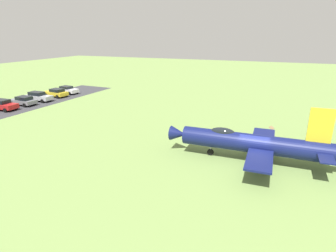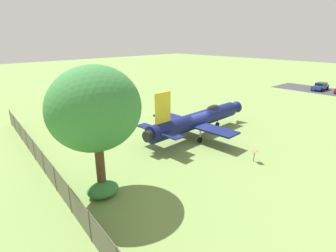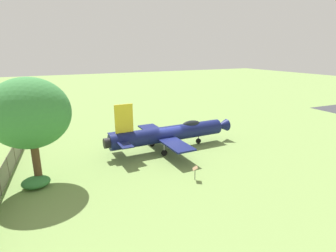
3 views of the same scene
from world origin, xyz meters
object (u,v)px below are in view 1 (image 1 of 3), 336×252
(parked_car_red, at_px, (3,105))
(parked_car_silver, at_px, (38,96))
(parked_car_yellow, at_px, (56,93))
(display_jet, at_px, (250,143))
(parked_car_white, at_px, (67,90))
(info_plaque, at_px, (271,129))
(parked_car_gray, at_px, (23,101))

(parked_car_red, bearing_deg, parked_car_silver, 86.40)
(parked_car_yellow, distance_m, parked_car_silver, 3.80)
(display_jet, height_order, parked_car_red, display_jet)
(parked_car_silver, relative_size, parked_car_red, 1.13)
(parked_car_white, bearing_deg, info_plaque, -9.92)
(display_jet, bearing_deg, parked_car_red, -7.88)
(info_plaque, distance_m, parked_car_yellow, 37.65)
(info_plaque, height_order, parked_car_yellow, parked_car_yellow)
(parked_car_yellow, bearing_deg, display_jet, 164.40)
(info_plaque, relative_size, parked_car_silver, 0.24)
(display_jet, relative_size, parked_car_red, 3.47)
(info_plaque, bearing_deg, parked_car_red, 4.41)
(parked_car_yellow, xyz_separation_m, parked_car_red, (0.62, 10.21, 0.03))
(parked_car_yellow, bearing_deg, parked_car_gray, 94.45)
(info_plaque, xyz_separation_m, parked_car_yellow, (36.93, -7.31, -0.09))
(parked_car_red, bearing_deg, parked_car_gray, 83.15)
(parked_car_white, distance_m, parked_car_yellow, 2.95)
(parked_car_red, bearing_deg, parked_car_white, 86.24)
(parked_car_gray, relative_size, parked_car_red, 1.06)
(display_jet, distance_m, info_plaque, 7.54)
(parked_car_gray, bearing_deg, parked_car_yellow, -89.22)
(parked_car_gray, bearing_deg, parked_car_silver, -85.63)
(info_plaque, bearing_deg, parked_car_yellow, -11.20)
(display_jet, bearing_deg, parked_car_white, -27.28)
(display_jet, distance_m, parked_car_red, 36.29)
(parked_car_yellow, distance_m, parked_car_gray, 6.88)
(display_jet, height_order, parked_car_white, display_jet)
(parked_car_silver, xyz_separation_m, parked_car_red, (0.27, 6.43, -0.00))
(parked_car_white, xyz_separation_m, parked_car_yellow, (-0.04, 2.95, 0.02))
(info_plaque, distance_m, parked_car_gray, 37.23)
(parked_car_silver, height_order, parked_car_gray, parked_car_silver)
(parked_car_silver, relative_size, parked_car_gray, 1.06)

